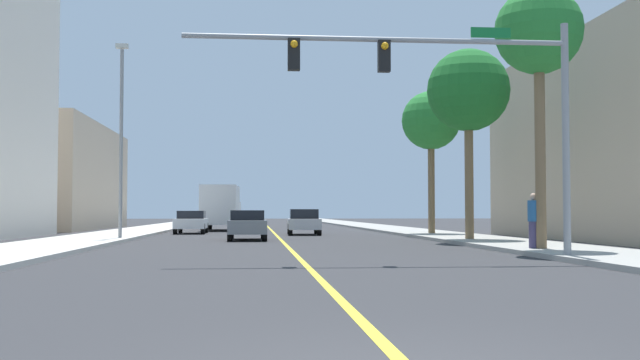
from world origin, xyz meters
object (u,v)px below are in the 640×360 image
(street_lamp, at_px, (121,131))
(traffic_signal_mast, at_px, (449,84))
(palm_near, at_px, (539,34))
(car_white, at_px, (191,222))
(car_silver, at_px, (304,222))
(palm_mid, at_px, (468,92))
(car_gray, at_px, (247,224))
(palm_far, at_px, (431,122))
(pedestrian, at_px, (534,221))
(delivery_truck, at_px, (221,207))

(street_lamp, bearing_deg, traffic_signal_mast, -52.66)
(palm_near, relative_size, car_white, 1.94)
(palm_near, height_order, car_silver, palm_near)
(traffic_signal_mast, distance_m, palm_mid, 12.88)
(palm_near, distance_m, car_gray, 16.34)
(palm_near, relative_size, car_gray, 1.87)
(street_lamp, relative_size, car_silver, 1.97)
(street_lamp, distance_m, car_silver, 13.01)
(car_gray, bearing_deg, palm_far, 27.11)
(palm_far, bearing_deg, car_gray, -152.50)
(palm_mid, distance_m, pedestrian, 10.01)
(palm_far, distance_m, car_gray, 12.56)
(palm_near, distance_m, car_silver, 21.53)
(traffic_signal_mast, height_order, palm_mid, palm_mid)
(palm_mid, height_order, car_gray, palm_mid)
(palm_near, height_order, palm_mid, palm_near)
(palm_near, bearing_deg, traffic_signal_mast, -137.61)
(palm_near, height_order, palm_far, palm_near)
(palm_near, relative_size, pedestrian, 4.77)
(traffic_signal_mast, distance_m, palm_far, 21.11)
(palm_near, distance_m, pedestrian, 6.00)
(car_silver, xyz_separation_m, pedestrian, (6.06, -19.48, 0.28))
(street_lamp, xyz_separation_m, palm_far, (15.68, 5.92, 1.30))
(palm_far, distance_m, delivery_truck, 18.00)
(traffic_signal_mast, distance_m, delivery_truck, 34.16)
(car_white, distance_m, car_silver, 7.20)
(car_white, bearing_deg, palm_mid, 132.87)
(traffic_signal_mast, bearing_deg, car_white, 108.96)
(palm_mid, bearing_deg, car_white, 133.05)
(palm_near, xyz_separation_m, car_white, (-12.86, 22.46, -6.30))
(street_lamp, height_order, palm_near, street_lamp)
(palm_near, bearing_deg, car_white, 119.79)
(palm_mid, bearing_deg, traffic_signal_mast, -108.78)
(street_lamp, relative_size, palm_far, 1.12)
(palm_far, bearing_deg, street_lamp, -159.31)
(car_white, bearing_deg, car_silver, 156.65)
(car_white, height_order, car_silver, car_silver)
(pedestrian, bearing_deg, street_lamp, -49.49)
(pedestrian, bearing_deg, palm_near, 127.39)
(pedestrian, bearing_deg, palm_mid, -105.82)
(pedestrian, bearing_deg, car_silver, -85.99)
(street_lamp, distance_m, palm_near, 18.82)
(car_white, bearing_deg, traffic_signal_mast, 108.78)
(palm_near, distance_m, palm_far, 17.02)
(car_gray, xyz_separation_m, pedestrian, (9.22, -11.64, 0.31))
(car_white, height_order, delivery_truck, delivery_truck)
(delivery_truck, bearing_deg, traffic_signal_mast, -75.60)
(traffic_signal_mast, bearing_deg, car_silver, 95.73)
(delivery_truck, distance_m, pedestrian, 31.53)
(palm_mid, height_order, car_white, palm_mid)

